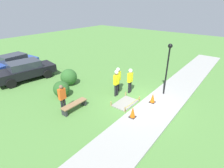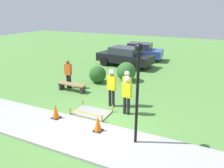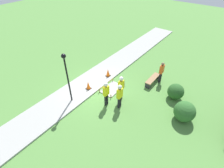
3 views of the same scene
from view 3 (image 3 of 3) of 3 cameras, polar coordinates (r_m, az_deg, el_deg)
name	(u,v)px [view 3 (image 3 of 3)]	position (r m, az deg, el deg)	size (l,w,h in m)	color
ground_plane	(98,91)	(12.63, -4.67, -2.27)	(60.00, 60.00, 0.00)	#51843D
sidewalk	(86,85)	(13.23, -8.42, -0.16)	(28.00, 2.28, 0.10)	#9E9E99
wet_concrete_patch	(112,89)	(12.70, -0.02, -1.61)	(1.66, 1.09, 0.34)	gray
traffic_cone_near_patch	(108,73)	(13.73, -1.32, 3.73)	(0.34, 0.34, 0.63)	black
traffic_cone_far_patch	(88,85)	(12.55, -7.76, -0.42)	(0.34, 0.34, 0.62)	black
park_bench	(152,80)	(13.49, 13.08, 1.44)	(1.66, 0.44, 0.45)	#2D2D33
worker_supervisor	(121,86)	(11.22, 2.97, -0.74)	(0.40, 0.27, 1.86)	black
worker_assistant	(106,92)	(10.87, -1.95, -2.56)	(0.40, 0.26, 1.78)	black
worker_trainee	(120,94)	(10.71, 2.53, -3.42)	(0.40, 0.26, 1.77)	black
bystander_in_orange_shirt	(161,71)	(13.40, 15.84, 4.02)	(0.40, 0.22, 1.70)	black
lamppost_near	(66,71)	(10.66, -14.67, 4.06)	(0.28, 0.28, 3.44)	black
shrub_rounded_near	(176,92)	(12.45, 20.08, -2.34)	(1.09, 1.09, 1.09)	#285623
shrub_rounded_mid	(185,112)	(11.11, 22.62, -8.29)	(1.25, 1.25, 1.25)	#2D6028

